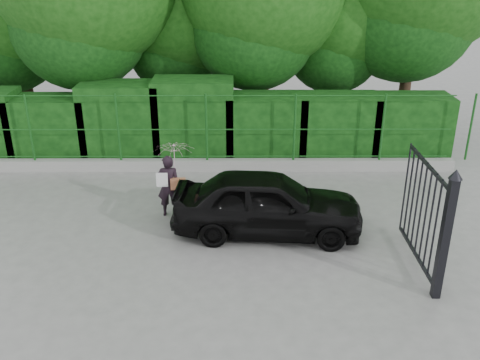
{
  "coord_description": "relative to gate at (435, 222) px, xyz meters",
  "views": [
    {
      "loc": [
        1.22,
        -8.8,
        5.49
      ],
      "look_at": [
        1.26,
        1.3,
        1.1
      ],
      "focal_mm": 40.0,
      "sensor_mm": 36.0,
      "label": 1
    }
  ],
  "objects": [
    {
      "name": "ground",
      "position": [
        -4.6,
        0.72,
        -1.19
      ],
      "size": [
        80.0,
        80.0,
        0.0
      ],
      "primitive_type": "plane",
      "color": "gray"
    },
    {
      "name": "car",
      "position": [
        -2.77,
        1.82,
        -0.52
      ],
      "size": [
        4.01,
        1.85,
        1.33
      ],
      "primitive_type": "imported",
      "rotation": [
        0.0,
        0.0,
        1.5
      ],
      "color": "black",
      "rests_on": "ground"
    },
    {
      "name": "woman",
      "position": [
        -4.79,
        2.65,
        -0.08
      ],
      "size": [
        0.87,
        0.88,
        1.67
      ],
      "color": "black",
      "rests_on": "ground"
    },
    {
      "name": "gate",
      "position": [
        0.0,
        0.0,
        0.0
      ],
      "size": [
        0.22,
        2.33,
        2.36
      ],
      "color": "black",
      "rests_on": "ground"
    },
    {
      "name": "kerb",
      "position": [
        -4.6,
        5.22,
        -1.04
      ],
      "size": [
        14.0,
        0.25,
        0.3
      ],
      "primitive_type": "cube",
      "color": "#9E9E99",
      "rests_on": "ground"
    },
    {
      "name": "fence",
      "position": [
        -4.38,
        5.22,
        0.01
      ],
      "size": [
        14.13,
        0.06,
        1.8
      ],
      "color": "#175219",
      "rests_on": "kerb"
    },
    {
      "name": "hedge",
      "position": [
        -4.7,
        6.22,
        -0.22
      ],
      "size": [
        14.2,
        1.2,
        2.25
      ],
      "color": "black",
      "rests_on": "ground"
    }
  ]
}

